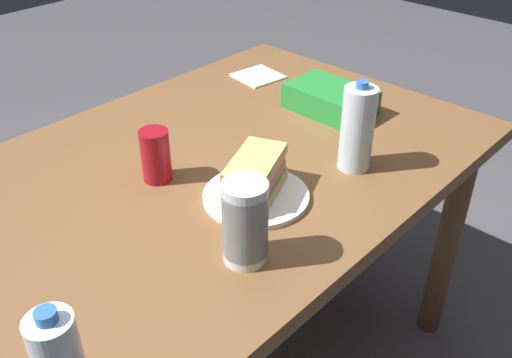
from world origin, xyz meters
TOP-DOWN VIEW (x-y plane):
  - dining_table at (0.00, 0.00)m, footprint 1.41×0.91m
  - paper_plate at (-0.02, -0.18)m, footprint 0.23×0.23m
  - sandwich at (-0.02, -0.18)m, footprint 0.20×0.16m
  - soda_can_red at (-0.11, 0.04)m, footprint 0.07×0.07m
  - chip_bag at (0.43, -0.04)m, footprint 0.15×0.23m
  - plastic_cup_stack at (-0.18, -0.30)m, footprint 0.08×0.08m
  - water_bottle_spare at (0.23, -0.26)m, footprint 0.08×0.08m
  - paper_napkin at (0.47, 0.27)m, footprint 0.15×0.15m

SIDE VIEW (x-z plane):
  - dining_table at x=0.00m, z-range 0.28..1.04m
  - paper_napkin at x=0.47m, z-range 0.76..0.77m
  - paper_plate at x=-0.02m, z-range 0.76..0.78m
  - chip_bag at x=0.43m, z-range 0.76..0.83m
  - sandwich at x=-0.02m, z-range 0.78..0.86m
  - soda_can_red at x=-0.11m, z-range 0.76..0.89m
  - plastic_cup_stack at x=-0.18m, z-range 0.76..0.93m
  - water_bottle_spare at x=0.23m, z-range 0.76..0.97m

